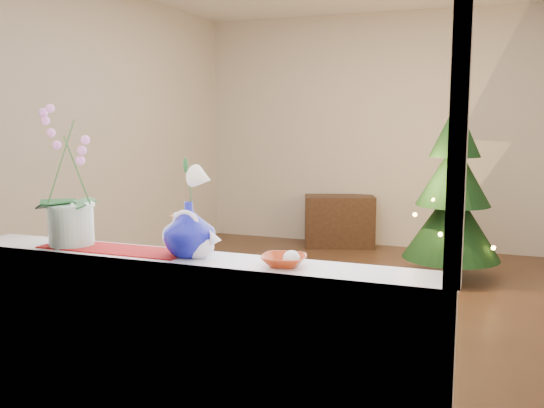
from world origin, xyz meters
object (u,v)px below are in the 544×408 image
Objects in this scene: paperweight at (291,259)px; xmas_tree at (453,191)px; blue_vase at (189,225)px; orchid_pot at (69,176)px; swan at (196,236)px; side_table at (339,221)px; amber_dish at (284,261)px.

paperweight is 0.04× the size of xmas_tree.
xmas_tree is (0.81, 3.60, -0.23)m from blue_vase.
swan is at bearing -1.07° from orchid_pot.
xmas_tree is at bearing -55.89° from side_table.
amber_dish is 0.09× the size of xmas_tree.
blue_vase is at bearing 175.23° from paperweight.
orchid_pot is at bearing -109.87° from side_table.
xmas_tree reaches higher than orchid_pot.
orchid_pot reaches higher than blue_vase.
swan reaches higher than paperweight.
xmas_tree reaches higher than blue_vase.
orchid_pot is 0.63m from blue_vase.
paperweight is 0.09× the size of side_table.
side_table is at bearing 101.86° from amber_dish.
paperweight is at bearing -0.84° from swan.
amber_dish is at bearing -95.84° from xmas_tree.
side_table is at bearing 96.65° from blue_vase.
amber_dish is 0.19× the size of side_table.
orchid_pot is at bearing -179.11° from blue_vase.
swan reaches higher than side_table.
swan reaches higher than amber_dish.
amber_dish is (-0.04, 0.02, -0.02)m from paperweight.
blue_vase is 3.86× the size of paperweight.
amber_dish is at bearing 157.98° from paperweight.
orchid_pot is 3.90m from xmas_tree.
blue_vase is (-0.04, 0.02, 0.04)m from swan.
swan is 4.72m from side_table.
orchid_pot is 4.22× the size of amber_dish.
blue_vase is 0.16× the size of xmas_tree.
xmas_tree is (0.33, 3.64, -0.13)m from paperweight.
swan is 1.46× the size of amber_dish.
orchid_pot is 9.27× the size of paperweight.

